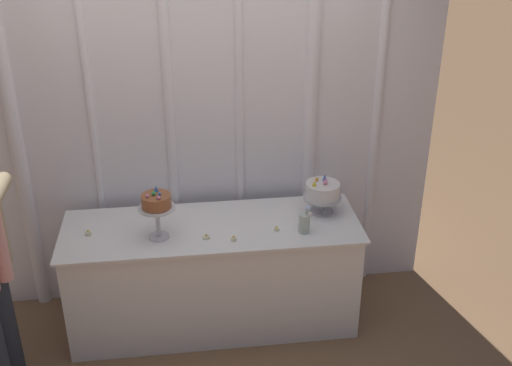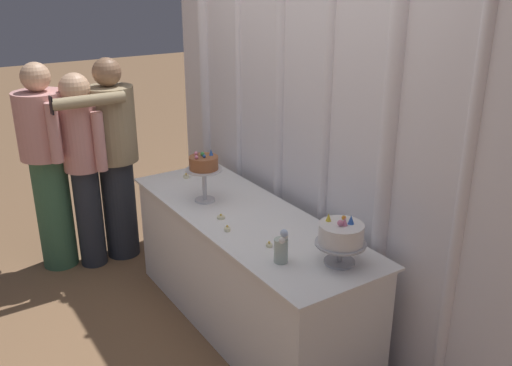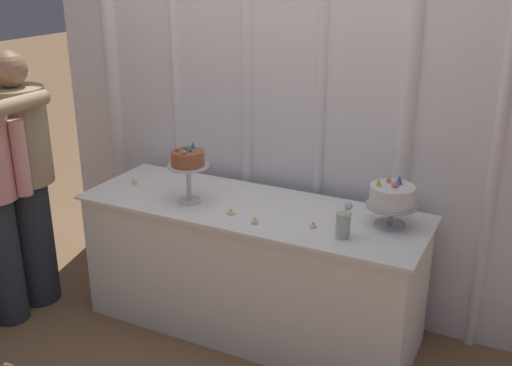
% 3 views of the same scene
% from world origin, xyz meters
% --- Properties ---
extents(ground_plane, '(24.00, 24.00, 0.00)m').
position_xyz_m(ground_plane, '(0.00, 0.00, 0.00)').
color(ground_plane, '#846042').
extents(draped_curtain, '(3.25, 0.19, 2.74)m').
position_xyz_m(draped_curtain, '(-0.02, 0.52, 1.49)').
color(draped_curtain, white).
rests_on(draped_curtain, ground_plane).
extents(cake_table, '(1.97, 0.67, 0.78)m').
position_xyz_m(cake_table, '(0.00, 0.10, 0.39)').
color(cake_table, white).
rests_on(cake_table, ground_plane).
extents(cake_display_nearleft, '(0.23, 0.23, 0.34)m').
position_xyz_m(cake_display_nearleft, '(-0.34, -0.00, 1.02)').
color(cake_display_nearleft, silver).
rests_on(cake_display_nearleft, cake_table).
extents(cake_display_nearright, '(0.26, 0.26, 0.27)m').
position_xyz_m(cake_display_nearright, '(0.76, 0.19, 0.94)').
color(cake_display_nearright, '#B2B2B7').
rests_on(cake_display_nearright, cake_table).
extents(flower_vase, '(0.08, 0.07, 0.19)m').
position_xyz_m(flower_vase, '(0.59, -0.06, 0.86)').
color(flower_vase, '#B2C1B2').
rests_on(flower_vase, cake_table).
extents(tealight_far_left, '(0.04, 0.04, 0.04)m').
position_xyz_m(tealight_far_left, '(-0.79, 0.09, 0.79)').
color(tealight_far_left, beige).
rests_on(tealight_far_left, cake_table).
extents(tealight_near_left, '(0.05, 0.05, 0.03)m').
position_xyz_m(tealight_near_left, '(-0.04, -0.05, 0.79)').
color(tealight_near_left, beige).
rests_on(tealight_near_left, cake_table).
extents(tealight_near_right, '(0.04, 0.04, 0.04)m').
position_xyz_m(tealight_near_right, '(0.13, -0.10, 0.79)').
color(tealight_near_right, beige).
rests_on(tealight_near_right, cake_table).
extents(tealight_far_right, '(0.04, 0.04, 0.03)m').
position_xyz_m(tealight_far_right, '(0.42, -0.01, 0.79)').
color(tealight_far_right, beige).
rests_on(tealight_far_right, cake_table).
extents(guest_girl_blue_dress, '(0.52, 0.68, 1.60)m').
position_xyz_m(guest_girl_blue_dress, '(-1.37, -0.24, 0.87)').
color(guest_girl_blue_dress, '#282D38').
rests_on(guest_girl_blue_dress, ground_plane).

